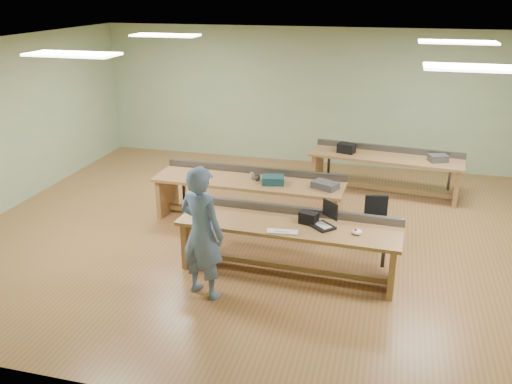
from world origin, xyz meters
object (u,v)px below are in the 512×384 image
at_px(workbench_back, 385,165).
at_px(parts_bin_teal, 273,180).
at_px(laptop_base, 323,226).
at_px(task_chair, 376,228).
at_px(workbench_front, 289,235).
at_px(camera_bag, 309,218).
at_px(mug, 257,178).
at_px(parts_bin_grey, 325,185).
at_px(drinks_can, 252,176).
at_px(person, 202,233).
at_px(workbench_mid, 249,189).

bearing_deg(workbench_back, parts_bin_teal, -123.54).
distance_m(laptop_base, task_chair, 1.45).
height_order(workbench_back, laptop_base, workbench_back).
bearing_deg(workbench_front, parts_bin_teal, 113.40).
height_order(laptop_base, camera_bag, camera_bag).
bearing_deg(mug, parts_bin_teal, -17.99).
height_order(task_chair, parts_bin_grey, parts_bin_grey).
height_order(camera_bag, mug, camera_bag).
bearing_deg(parts_bin_grey, laptop_base, -83.39).
height_order(camera_bag, drinks_can, camera_bag).
bearing_deg(workbench_front, laptop_base, -2.66).
distance_m(person, drinks_can, 2.49).
relative_size(task_chair, parts_bin_teal, 2.16).
height_order(parts_bin_grey, mug, parts_bin_grey).
relative_size(parts_bin_teal, drinks_can, 3.05).
distance_m(workbench_back, task_chair, 2.44).
height_order(person, laptop_base, person).
height_order(workbench_front, task_chair, workbench_front).
relative_size(workbench_front, laptop_base, 10.30).
height_order(task_chair, drinks_can, drinks_can).
bearing_deg(task_chair, parts_bin_grey, 149.29).
bearing_deg(workbench_front, workbench_mid, 124.71).
relative_size(person, parts_bin_grey, 4.38).
distance_m(workbench_front, task_chair, 1.64).
bearing_deg(mug, workbench_front, -61.22).
distance_m(laptop_base, drinks_can, 2.19).
xyz_separation_m(camera_bag, task_chair, (0.88, 1.10, -0.55)).
relative_size(workbench_front, person, 1.74).
relative_size(parts_bin_teal, parts_bin_grey, 0.89).
distance_m(laptop_base, camera_bag, 0.24).
bearing_deg(task_chair, mug, 158.27).
bearing_deg(drinks_can, parts_bin_grey, -6.23).
height_order(workbench_mid, parts_bin_teal, parts_bin_teal).
distance_m(workbench_back, laptop_base, 3.69).
distance_m(parts_bin_grey, drinks_can, 1.27).
height_order(laptop_base, parts_bin_grey, parts_bin_grey).
xyz_separation_m(workbench_back, mug, (-2.05, -1.98, 0.24)).
bearing_deg(workbench_back, workbench_front, -101.66).
bearing_deg(parts_bin_grey, drinks_can, 173.77).
height_order(workbench_front, workbench_back, same).
bearing_deg(workbench_mid, laptop_base, -46.20).
bearing_deg(parts_bin_grey, workbench_front, -101.07).
bearing_deg(workbench_mid, task_chair, -10.15).
distance_m(workbench_mid, task_chair, 2.22).
distance_m(workbench_mid, parts_bin_teal, 0.52).
bearing_deg(person, task_chair, -116.33).
bearing_deg(laptop_base, workbench_front, -141.95).
height_order(workbench_front, parts_bin_grey, same).
xyz_separation_m(laptop_base, task_chair, (0.68, 1.19, -0.48)).
height_order(workbench_back, camera_bag, camera_bag).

